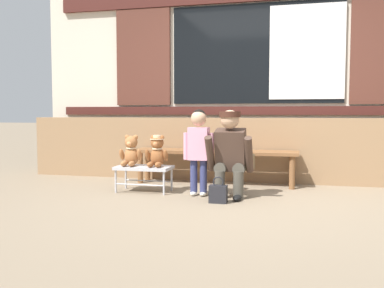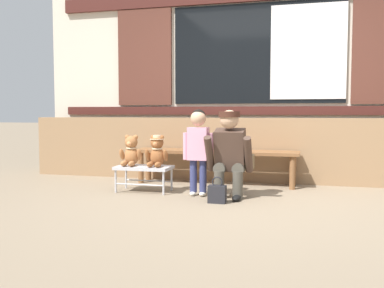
{
  "view_description": "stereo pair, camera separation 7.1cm",
  "coord_description": "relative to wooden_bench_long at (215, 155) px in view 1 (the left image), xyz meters",
  "views": [
    {
      "loc": [
        0.64,
        -4.43,
        0.92
      ],
      "look_at": [
        -0.62,
        0.58,
        0.55
      ],
      "focal_mm": 40.87,
      "sensor_mm": 36.0,
      "label": 1
    },
    {
      "loc": [
        0.7,
        -4.41,
        0.92
      ],
      "look_at": [
        -0.62,
        0.58,
        0.55
      ],
      "focal_mm": 40.87,
      "sensor_mm": 36.0,
      "label": 2
    }
  ],
  "objects": [
    {
      "name": "ground_plane",
      "position": [
        0.43,
        -1.06,
        -0.37
      ],
      "size": [
        60.0,
        60.0,
        0.0
      ],
      "primitive_type": "plane",
      "color": "#84725B"
    },
    {
      "name": "brick_low_wall",
      "position": [
        0.43,
        0.37,
        0.05
      ],
      "size": [
        6.35,
        0.25,
        0.85
      ],
      "primitive_type": "cube",
      "color": "#997551",
      "rests_on": "ground"
    },
    {
      "name": "shop_facade",
      "position": [
        0.43,
        0.88,
        1.44
      ],
      "size": [
        6.48,
        0.26,
        3.62
      ],
      "color": "beige",
      "rests_on": "ground"
    },
    {
      "name": "wooden_bench_long",
      "position": [
        0.0,
        0.0,
        0.0
      ],
      "size": [
        2.1,
        0.4,
        0.44
      ],
      "color": "brown",
      "rests_on": "ground"
    },
    {
      "name": "small_display_bench",
      "position": [
        -0.7,
        -0.73,
        -0.11
      ],
      "size": [
        0.64,
        0.36,
        0.3
      ],
      "color": "#BCBCC1",
      "rests_on": "ground"
    },
    {
      "name": "teddy_bear_plain",
      "position": [
        -0.86,
        -0.73,
        0.09
      ],
      "size": [
        0.28,
        0.26,
        0.36
      ],
      "color": "#A86B3D",
      "rests_on": "small_display_bench"
    },
    {
      "name": "teddy_bear_with_hat",
      "position": [
        -0.54,
        -0.73,
        0.1
      ],
      "size": [
        0.28,
        0.27,
        0.36
      ],
      "color": "#93562D",
      "rests_on": "small_display_bench"
    },
    {
      "name": "child_standing",
      "position": [
        -0.03,
        -0.81,
        0.22
      ],
      "size": [
        0.35,
        0.18,
        0.96
      ],
      "color": "navy",
      "rests_on": "ground"
    },
    {
      "name": "adult_crouching",
      "position": [
        0.34,
        -0.82,
        0.11
      ],
      "size": [
        0.5,
        0.49,
        0.95
      ],
      "color": "#4C473D",
      "rests_on": "ground"
    },
    {
      "name": "handbag_on_ground",
      "position": [
        0.25,
        -1.14,
        -0.28
      ],
      "size": [
        0.18,
        0.11,
        0.27
      ],
      "color": "#232328",
      "rests_on": "ground"
    }
  ]
}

